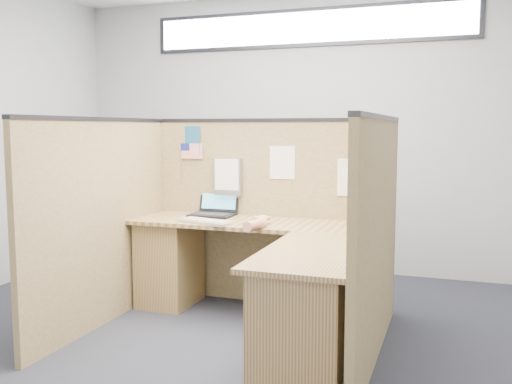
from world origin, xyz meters
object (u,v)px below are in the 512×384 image
at_px(laptop, 215,208).
at_px(keyboard, 205,221).
at_px(mouse, 263,222).
at_px(l_desk, 262,279).

height_order(laptop, keyboard, laptop).
xyz_separation_m(laptop, mouse, (0.53, -0.34, -0.04)).
relative_size(laptop, keyboard, 0.76).
xyz_separation_m(laptop, keyboard, (0.09, -0.41, -0.05)).
xyz_separation_m(keyboard, mouse, (0.43, 0.07, 0.01)).
distance_m(laptop, keyboard, 0.42).
bearing_deg(keyboard, mouse, 24.86).
distance_m(keyboard, mouse, 0.44).
relative_size(l_desk, laptop, 5.57).
bearing_deg(laptop, mouse, -33.11).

